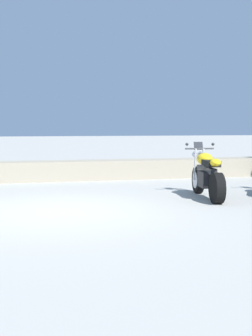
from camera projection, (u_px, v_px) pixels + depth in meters
The scene contains 3 objects.
ground_plane at pixel (56, 212), 8.38m from camera, with size 120.00×120.00×0.00m, color #A3A099.
stone_wall at pixel (41, 171), 13.00m from camera, with size 36.00×0.80×0.55m, color gray.
motorcycle_yellow_centre at pixel (207, 175), 9.92m from camera, with size 0.67×2.06×1.18m.
Camera 1 is at (-0.71, -8.33, 1.55)m, focal length 49.59 mm.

